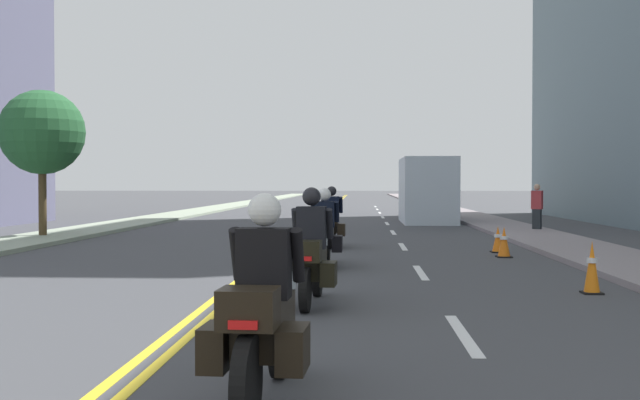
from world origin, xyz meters
The scene contains 16 objects.
ground_plane centered at (0.00, 48.00, 0.00)m, with size 264.00×264.00×0.00m, color #404145.
sidewalk_left centered at (-7.50, 48.00, 0.06)m, with size 2.33×144.00×0.12m, color #95A18A.
sidewalk_right centered at (7.50, 48.00, 0.06)m, with size 2.33×144.00×0.12m, color gray.
centreline_yellow_inner centered at (-0.12, 48.00, 0.00)m, with size 0.12×132.00×0.01m, color yellow.
centreline_yellow_outer centered at (0.12, 48.00, 0.00)m, with size 0.12×132.00×0.01m, color yellow.
lane_dashes_white centered at (3.16, 29.00, 0.00)m, with size 0.14×56.40×0.01m.
motorcycle_0 centered at (1.27, 5.14, 0.67)m, with size 0.78×2.12×1.62m.
motorcycle_1 centered at (1.33, 9.97, 0.66)m, with size 0.78×2.10×1.64m.
motorcycle_2 centered at (1.29, 14.95, 0.66)m, with size 0.77×2.18×1.60m.
motorcycle_3 centered at (1.26, 19.71, 0.67)m, with size 0.77×2.09×1.62m.
traffic_cone_0 centered at (5.32, 17.13, 0.35)m, with size 0.35×0.35×0.71m.
traffic_cone_1 centered at (5.57, 11.30, 0.40)m, with size 0.30×0.30×0.81m.
traffic_cone_2 centered at (5.40, 18.38, 0.32)m, with size 0.34×0.34×0.65m.
pedestrian_0 centered at (8.16, 26.33, 0.87)m, with size 0.42×0.37×1.68m.
street_tree_0 centered at (-7.67, 22.32, 3.25)m, with size 2.58×2.58×4.55m.
parked_truck centered at (4.93, 33.44, 1.27)m, with size 2.20×6.50×2.80m.
Camera 1 is at (2.01, -0.66, 1.69)m, focal length 43.17 mm.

